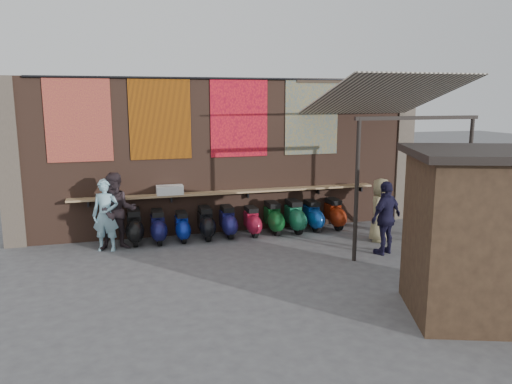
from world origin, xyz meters
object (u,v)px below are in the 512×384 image
at_px(scooter_stool_6, 273,218).
at_px(shopper_grey, 440,205).
at_px(scooter_stool_4, 228,222).
at_px(diner_right, 117,211).
at_px(market_stall, 492,239).
at_px(shelf_box, 170,190).
at_px(shopper_navy, 386,218).
at_px(diner_left, 106,215).
at_px(scooter_stool_5, 252,222).
at_px(scooter_stool_1, 158,227).
at_px(scooter_stool_7, 295,217).
at_px(scooter_stool_3, 206,223).
at_px(scooter_stool_0, 134,227).
at_px(scooter_stool_2, 182,227).
at_px(scooter_stool_8, 313,216).
at_px(scooter_stool_9, 334,214).
at_px(shopper_tan, 380,210).

relative_size(scooter_stool_6, shopper_grey, 0.49).
xyz_separation_m(scooter_stool_4, diner_right, (-2.71, -0.34, 0.52)).
bearing_deg(market_stall, diner_right, 156.38).
relative_size(shelf_box, shopper_navy, 0.39).
bearing_deg(diner_left, scooter_stool_5, 22.68).
xyz_separation_m(scooter_stool_1, scooter_stool_7, (3.55, -0.01, 0.03)).
bearing_deg(scooter_stool_3, scooter_stool_0, 178.61).
bearing_deg(scooter_stool_2, scooter_stool_1, 179.08).
xyz_separation_m(shelf_box, scooter_stool_2, (0.24, -0.33, -0.88)).
bearing_deg(scooter_stool_8, scooter_stool_3, -179.38).
bearing_deg(diner_left, market_stall, -24.14).
relative_size(scooter_stool_6, diner_left, 0.51).
xyz_separation_m(scooter_stool_1, scooter_stool_3, (1.19, 0.03, 0.00)).
height_order(scooter_stool_8, scooter_stool_9, scooter_stool_9).
bearing_deg(market_stall, scooter_stool_3, 141.91).
relative_size(diner_right, market_stall, 0.70).
height_order(shopper_grey, shopper_tan, shopper_grey).
xyz_separation_m(scooter_stool_9, diner_left, (-5.93, -0.38, 0.44)).
bearing_deg(scooter_stool_8, scooter_stool_4, 179.88).
distance_m(scooter_stool_7, diner_right, 4.53).
relative_size(scooter_stool_3, market_stall, 0.32).
relative_size(scooter_stool_1, scooter_stool_9, 0.99).
height_order(scooter_stool_3, scooter_stool_7, scooter_stool_7).
bearing_deg(diner_right, scooter_stool_4, 7.27).
relative_size(scooter_stool_4, diner_left, 0.49).
distance_m(scooter_stool_9, shopper_tan, 1.58).
height_order(scooter_stool_0, market_stall, market_stall).
bearing_deg(scooter_stool_0, scooter_stool_1, -7.14).
xyz_separation_m(scooter_stool_9, shopper_tan, (0.55, -1.43, 0.39)).
distance_m(scooter_stool_0, scooter_stool_4, 2.33).
relative_size(scooter_stool_1, diner_left, 0.50).
relative_size(scooter_stool_9, shopper_grey, 0.47).
xyz_separation_m(scooter_stool_1, shopper_grey, (6.79, -1.62, 0.49)).
xyz_separation_m(diner_left, shopper_grey, (7.99, -1.30, 0.04)).
distance_m(shelf_box, scooter_stool_8, 3.85).
distance_m(shelf_box, shopper_navy, 5.27).
bearing_deg(scooter_stool_8, scooter_stool_2, -178.88).
height_order(scooter_stool_1, shopper_navy, shopper_navy).
bearing_deg(market_stall, scooter_stool_8, 116.58).
bearing_deg(shopper_tan, diner_left, 128.31).
bearing_deg(scooter_stool_5, scooter_stool_2, 179.83).
xyz_separation_m(scooter_stool_0, scooter_stool_6, (3.54, -0.02, -0.01)).
xyz_separation_m(scooter_stool_0, scooter_stool_7, (4.11, -0.08, 0.00)).
bearing_deg(scooter_stool_7, scooter_stool_5, -179.81).
distance_m(scooter_stool_7, diner_left, 4.78).
distance_m(scooter_stool_1, scooter_stool_8, 4.10).
relative_size(shopper_tan, market_stall, 0.60).
height_order(shopper_navy, market_stall, market_stall).
xyz_separation_m(shelf_box, scooter_stool_6, (2.63, -0.28, -0.83)).
bearing_deg(scooter_stool_4, scooter_stool_2, -176.43).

